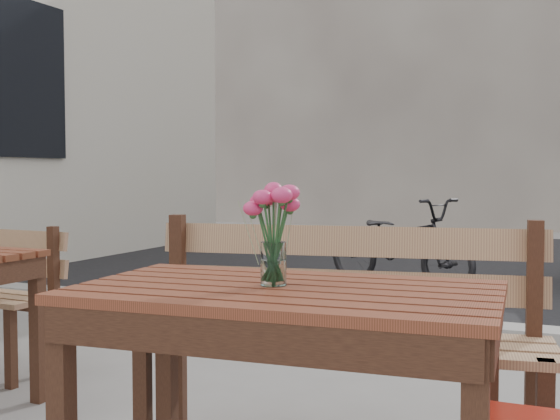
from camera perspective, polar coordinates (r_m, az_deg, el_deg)
name	(u,v)px	position (r m, az deg, el deg)	size (l,w,h in m)	color
street	(479,288)	(6.97, 15.91, -6.10)	(30.00, 8.12, 0.12)	black
backdrop_buildings	(550,57)	(16.36, 21.07, 11.54)	(15.50, 4.00, 8.00)	slate
main_table	(286,329)	(2.15, 0.45, -9.64)	(1.31, 0.82, 0.78)	#572B17
main_bench	(342,311)	(2.75, 5.06, -8.18)	(1.61, 0.71, 0.97)	#95694D
main_vase	(273,221)	(2.13, -0.53, -0.94)	(0.17, 0.17, 0.31)	white
bicycle	(399,243)	(6.87, 9.64, -2.67)	(0.59, 1.69, 0.89)	black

